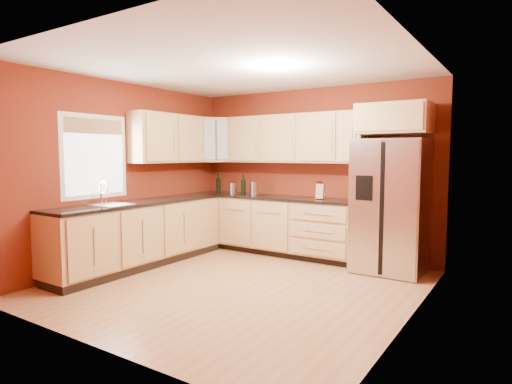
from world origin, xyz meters
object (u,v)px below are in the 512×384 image
soap_dispenser (319,193)px  canister_left (233,188)px  wine_bottle_a (218,183)px  refrigerator (390,206)px  knife_block (320,192)px

soap_dispenser → canister_left: bearing=-176.6°
wine_bottle_a → soap_dispenser: (1.82, 0.12, -0.09)m
refrigerator → knife_block: bearing=177.7°
knife_block → wine_bottle_a: bearing=170.0°
refrigerator → wine_bottle_a: size_ratio=5.01×
refrigerator → canister_left: refrigerator is taller
canister_left → knife_block: bearing=0.5°
refrigerator → wine_bottle_a: (-2.91, 0.00, 0.21)m
soap_dispenser → wine_bottle_a: bearing=-176.3°
wine_bottle_a → soap_dispenser: wine_bottle_a is taller
refrigerator → knife_block: 1.05m
wine_bottle_a → refrigerator: bearing=-0.0°
refrigerator → soap_dispenser: bearing=173.9°
canister_left → soap_dispenser: canister_left is taller
canister_left → wine_bottle_a: bearing=-175.0°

